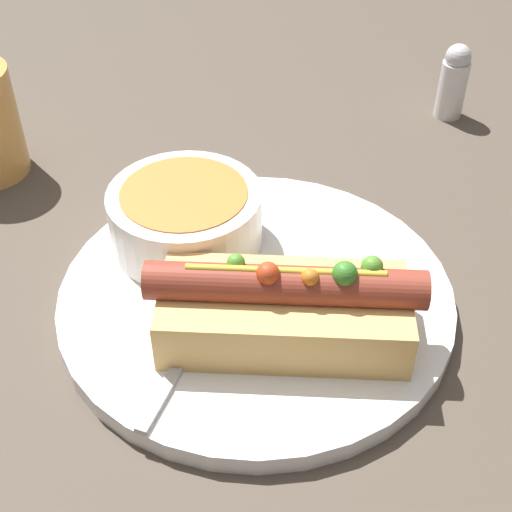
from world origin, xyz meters
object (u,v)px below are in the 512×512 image
Objects in this scene: hot_dog at (290,306)px; spoon at (219,294)px; soup_bowl at (186,215)px; salt_shaker at (453,81)px.

hot_dog reaches higher than spoon.
soup_bowl is at bearing 43.08° from spoon.
salt_shaker reaches higher than spoon.
soup_bowl is 0.33m from salt_shaker.
soup_bowl is 0.07m from spoon.
spoon is at bearing -151.04° from salt_shaker.
spoon is 0.36m from salt_shaker.
salt_shaker is at bearing 18.58° from soup_bowl.
spoon is at bearing 148.77° from hot_dog.
soup_bowl is at bearing -161.42° from salt_shaker.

